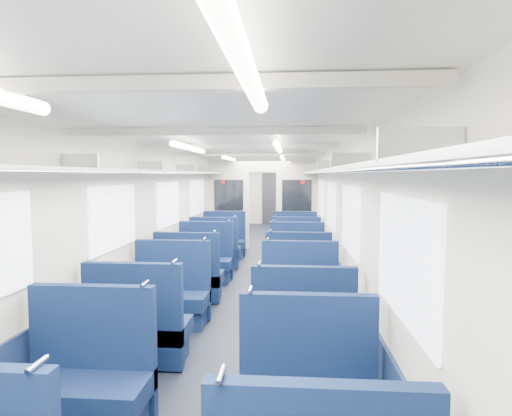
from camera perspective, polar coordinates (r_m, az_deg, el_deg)
floor at (r=8.07m, az=-0.58°, el=-9.37°), size 2.80×18.00×0.01m
ceiling at (r=7.85m, az=-0.59°, el=7.53°), size 2.80×18.00×0.01m
wall_left at (r=8.12m, az=-10.47°, el=-0.95°), size 0.02×18.00×2.35m
dado_left at (r=8.23m, az=-10.29°, el=-6.67°), size 0.03×17.90×0.70m
wall_right at (r=7.88m, az=9.61°, el=-1.10°), size 0.02×18.00×2.35m
dado_right at (r=8.00m, az=9.43°, el=-6.99°), size 0.03×17.90×0.70m
wall_far at (r=16.84m, az=2.12°, el=1.88°), size 2.80×0.02×2.35m
luggage_rack_left at (r=8.04m, az=-9.26°, el=4.71°), size 0.36×17.40×0.18m
luggage_rack_right at (r=7.83m, az=8.32°, el=4.73°), size 0.36×17.40×0.18m
windows at (r=7.40m, az=-0.90°, el=0.51°), size 2.78×15.60×0.75m
ceiling_fittings at (r=7.59m, az=-0.77°, el=7.17°), size 2.70×16.06×0.11m
end_door at (r=16.79m, az=2.11°, el=1.27°), size 0.75×0.06×2.00m
bulkhead at (r=11.08m, az=0.89°, el=0.85°), size 2.80×0.10×2.35m
seat_6 at (r=3.73m, az=-21.61°, el=-21.06°), size 0.99×0.55×1.11m
seat_7 at (r=3.31m, az=6.93°, el=-24.23°), size 0.99×0.55×1.11m
seat_8 at (r=4.68m, az=-15.34°, el=-15.52°), size 0.99×0.55×1.11m
seat_9 at (r=4.40m, az=6.23°, el=-16.71°), size 0.99×0.55×1.11m
seat_10 at (r=5.76m, az=-11.27°, el=-11.65°), size 0.99×0.55×1.11m
seat_11 at (r=5.62m, az=5.83°, el=-11.99°), size 0.99×0.55×1.11m
seat_12 at (r=6.71m, az=-8.87°, el=-9.29°), size 0.99×0.55×1.11m
seat_13 at (r=6.71m, az=5.60°, el=-9.26°), size 0.99×0.55×1.11m
seat_14 at (r=7.88m, az=-6.81°, el=-7.21°), size 0.99×0.55×1.11m
seat_15 at (r=7.77m, az=5.44°, el=-7.37°), size 0.99×0.55×1.11m
seat_16 at (r=8.92m, az=-5.45°, el=-5.83°), size 0.99×0.55×1.11m
seat_17 at (r=8.99m, az=5.31°, el=-5.75°), size 0.99×0.55×1.11m
seat_18 at (r=10.03m, az=-4.32°, el=-4.68°), size 0.99×0.55×1.11m
seat_19 at (r=9.95m, az=5.23°, el=-4.76°), size 0.99×0.55×1.11m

